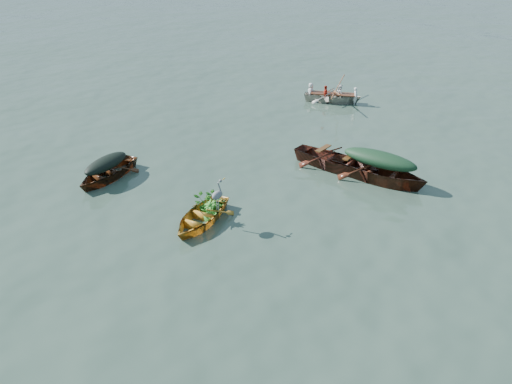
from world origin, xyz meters
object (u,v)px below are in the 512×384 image
(yellow_dinghy, at_px, (201,223))
(open_wooden_boat, at_px, (335,169))
(dark_covered_boat, at_px, (108,179))
(heron, at_px, (217,200))
(green_tarp_boat, at_px, (377,181))
(rowed_boat, at_px, (332,102))

(yellow_dinghy, xyz_separation_m, open_wooden_boat, (1.49, 5.53, 0.00))
(dark_covered_boat, xyz_separation_m, heron, (5.03, -0.19, 0.87))
(yellow_dinghy, xyz_separation_m, dark_covered_boat, (-4.50, 0.34, 0.00))
(dark_covered_boat, relative_size, heron, 3.78)
(green_tarp_boat, xyz_separation_m, rowed_boat, (-5.28, 6.79, 0.00))
(yellow_dinghy, distance_m, green_tarp_boat, 6.32)
(rowed_boat, bearing_deg, dark_covered_boat, 145.76)
(yellow_dinghy, distance_m, heron, 1.03)
(yellow_dinghy, height_order, open_wooden_boat, open_wooden_boat)
(rowed_boat, xyz_separation_m, heron, (2.73, -12.16, 0.87))
(open_wooden_boat, height_order, heron, heron)
(dark_covered_boat, height_order, heron, heron)
(rowed_boat, distance_m, heron, 12.50)
(heron, bearing_deg, green_tarp_boat, 54.34)
(yellow_dinghy, distance_m, rowed_boat, 12.50)
(yellow_dinghy, height_order, heron, heron)
(dark_covered_boat, bearing_deg, rowed_boat, 69.39)
(yellow_dinghy, bearing_deg, green_tarp_boat, 50.55)
(open_wooden_boat, bearing_deg, yellow_dinghy, 168.45)
(dark_covered_boat, bearing_deg, yellow_dinghy, -14.03)
(dark_covered_boat, distance_m, heron, 5.11)
(open_wooden_boat, bearing_deg, rowed_boat, 32.15)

